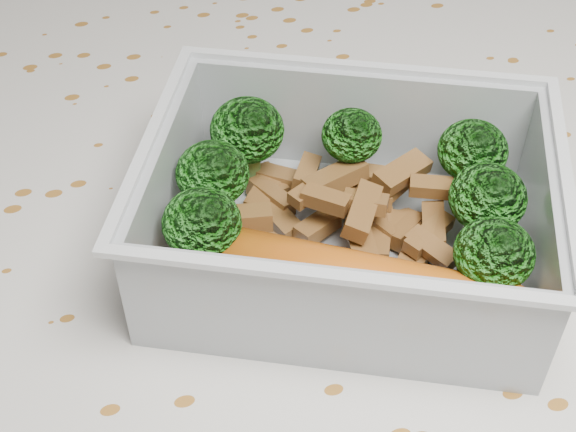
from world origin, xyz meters
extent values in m
cube|color=brown|center=(0.00, 0.00, 0.73)|extent=(1.40, 0.90, 0.04)
cube|color=silver|center=(0.00, 0.00, 0.75)|extent=(1.46, 0.96, 0.01)
cube|color=silver|center=(0.02, -0.02, 0.76)|extent=(0.23, 0.21, 0.00)
cube|color=silver|center=(0.05, 0.05, 0.79)|extent=(0.17, 0.08, 0.06)
cube|color=silver|center=(-0.01, -0.08, 0.79)|extent=(0.17, 0.08, 0.06)
cube|color=silver|center=(0.11, -0.05, 0.79)|extent=(0.06, 0.13, 0.06)
cube|color=silver|center=(-0.06, 0.02, 0.79)|extent=(0.06, 0.13, 0.06)
cube|color=silver|center=(0.05, 0.05, 0.82)|extent=(0.18, 0.09, 0.00)
cube|color=silver|center=(-0.01, -0.08, 0.82)|extent=(0.18, 0.09, 0.00)
cube|color=silver|center=(0.11, -0.06, 0.82)|extent=(0.06, 0.13, 0.00)
cube|color=silver|center=(-0.07, 0.02, 0.82)|extent=(0.06, 0.13, 0.00)
cylinder|color=#608C3F|center=(-0.01, 0.05, 0.77)|extent=(0.02, 0.02, 0.02)
ellipsoid|color=#308728|center=(-0.01, 0.05, 0.80)|extent=(0.04, 0.04, 0.03)
cylinder|color=#608C3F|center=(0.04, 0.03, 0.77)|extent=(0.02, 0.02, 0.03)
ellipsoid|color=#308728|center=(0.04, 0.03, 0.80)|extent=(0.03, 0.03, 0.03)
cylinder|color=#608C3F|center=(0.10, 0.00, 0.77)|extent=(0.02, 0.02, 0.03)
ellipsoid|color=#308728|center=(0.10, 0.00, 0.80)|extent=(0.04, 0.04, 0.03)
cylinder|color=#608C3F|center=(-0.04, 0.02, 0.77)|extent=(0.02, 0.02, 0.03)
ellipsoid|color=#308728|center=(-0.04, 0.02, 0.80)|extent=(0.04, 0.04, 0.03)
cylinder|color=#608C3F|center=(0.09, -0.04, 0.77)|extent=(0.02, 0.02, 0.03)
ellipsoid|color=#308728|center=(0.09, -0.04, 0.80)|extent=(0.04, 0.04, 0.03)
cylinder|color=#608C3F|center=(-0.05, -0.02, 0.77)|extent=(0.02, 0.02, 0.03)
ellipsoid|color=#308728|center=(-0.05, -0.02, 0.80)|extent=(0.04, 0.04, 0.03)
cylinder|color=#608C3F|center=(0.07, -0.07, 0.77)|extent=(0.02, 0.02, 0.03)
ellipsoid|color=#308728|center=(0.07, -0.07, 0.80)|extent=(0.04, 0.04, 0.03)
cube|color=brown|center=(-0.01, 0.03, 0.77)|extent=(0.02, 0.03, 0.01)
cube|color=brown|center=(0.04, -0.02, 0.77)|extent=(0.03, 0.04, 0.01)
cube|color=brown|center=(0.04, -0.01, 0.77)|extent=(0.02, 0.03, 0.01)
cube|color=brown|center=(0.01, 0.04, 0.77)|extent=(0.04, 0.03, 0.01)
cube|color=brown|center=(0.03, -0.03, 0.78)|extent=(0.02, 0.03, 0.01)
cube|color=brown|center=(0.04, 0.02, 0.77)|extent=(0.03, 0.03, 0.01)
cube|color=brown|center=(0.06, -0.03, 0.78)|extent=(0.03, 0.02, 0.01)
cube|color=brown|center=(0.03, -0.02, 0.79)|extent=(0.03, 0.04, 0.01)
cube|color=brown|center=(-0.01, 0.03, 0.77)|extent=(0.03, 0.03, 0.01)
cube|color=brown|center=(0.04, 0.00, 0.78)|extent=(0.03, 0.02, 0.01)
cube|color=brown|center=(0.06, -0.02, 0.77)|extent=(0.03, 0.02, 0.01)
cube|color=brown|center=(0.02, 0.03, 0.78)|extent=(0.02, 0.03, 0.01)
cube|color=brown|center=(0.06, -0.02, 0.77)|extent=(0.03, 0.02, 0.01)
cube|color=brown|center=(0.05, 0.02, 0.78)|extent=(0.03, 0.02, 0.01)
cube|color=brown|center=(0.00, 0.04, 0.77)|extent=(0.02, 0.03, 0.01)
cube|color=brown|center=(0.03, 0.01, 0.79)|extent=(0.04, 0.02, 0.01)
cube|color=brown|center=(0.06, -0.04, 0.78)|extent=(0.02, 0.03, 0.01)
cube|color=brown|center=(-0.03, -0.01, 0.79)|extent=(0.03, 0.02, 0.01)
cube|color=brown|center=(0.05, -0.01, 0.77)|extent=(0.02, 0.01, 0.01)
cube|color=brown|center=(0.05, -0.04, 0.77)|extent=(0.03, 0.03, 0.01)
cube|color=brown|center=(0.07, -0.01, 0.79)|extent=(0.03, 0.02, 0.01)
cube|color=brown|center=(0.06, 0.01, 0.79)|extent=(0.03, 0.03, 0.01)
cube|color=brown|center=(0.01, 0.00, 0.77)|extent=(0.03, 0.02, 0.01)
cube|color=brown|center=(0.02, -0.01, 0.79)|extent=(0.02, 0.02, 0.01)
cube|color=brown|center=(-0.01, 0.01, 0.77)|extent=(0.02, 0.03, 0.01)
cube|color=brown|center=(0.01, 0.01, 0.79)|extent=(0.03, 0.02, 0.01)
cube|color=brown|center=(0.03, -0.01, 0.79)|extent=(0.03, 0.02, 0.01)
cube|color=brown|center=(0.06, 0.01, 0.78)|extent=(0.03, 0.02, 0.01)
cube|color=brown|center=(0.06, -0.01, 0.77)|extent=(0.04, 0.02, 0.01)
cube|color=brown|center=(0.07, -0.03, 0.78)|extent=(0.02, 0.03, 0.01)
cube|color=brown|center=(-0.02, 0.00, 0.77)|extent=(0.03, 0.03, 0.01)
cylinder|color=#C15812|center=(0.01, -0.06, 0.78)|extent=(0.14, 0.10, 0.03)
sphere|color=#C15812|center=(0.07, -0.09, 0.78)|extent=(0.03, 0.03, 0.03)
sphere|color=#C15812|center=(-0.05, -0.02, 0.78)|extent=(0.03, 0.03, 0.03)
camera|label=1|loc=(-0.08, -0.28, 1.07)|focal=50.00mm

